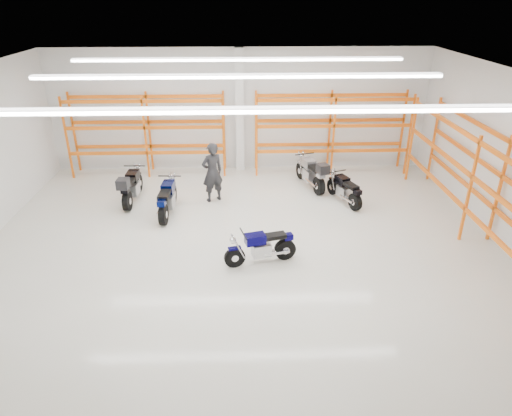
{
  "coord_description": "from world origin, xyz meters",
  "views": [
    {
      "loc": [
        0.03,
        -10.91,
        6.28
      ],
      "look_at": [
        0.42,
        0.5,
        0.83
      ],
      "focal_mm": 32.0,
      "sensor_mm": 36.0,
      "label": 1
    }
  ],
  "objects_px": {
    "motorcycle_back_d": "(345,190)",
    "motorcycle_back_a": "(131,187)",
    "motorcycle_back_b": "(167,200)",
    "motorcycle_main": "(264,247)",
    "standing_man": "(212,172)",
    "structural_column": "(240,111)",
    "motorcycle_back_c": "(312,173)"
  },
  "relations": [
    {
      "from": "structural_column",
      "to": "motorcycle_main",
      "type": "bearing_deg",
      "value": -85.27
    },
    {
      "from": "motorcycle_main",
      "to": "motorcycle_back_b",
      "type": "xyz_separation_m",
      "value": [
        -2.82,
        2.86,
        0.06
      ]
    },
    {
      "from": "structural_column",
      "to": "motorcycle_back_a",
      "type": "bearing_deg",
      "value": -139.38
    },
    {
      "from": "motorcycle_back_c",
      "to": "structural_column",
      "type": "distance_m",
      "value": 3.63
    },
    {
      "from": "structural_column",
      "to": "motorcycle_back_c",
      "type": "bearing_deg",
      "value": -39.22
    },
    {
      "from": "motorcycle_main",
      "to": "standing_man",
      "type": "xyz_separation_m",
      "value": [
        -1.47,
        3.87,
        0.55
      ]
    },
    {
      "from": "motorcycle_back_b",
      "to": "motorcycle_back_c",
      "type": "distance_m",
      "value": 5.12
    },
    {
      "from": "motorcycle_main",
      "to": "motorcycle_back_d",
      "type": "height_order",
      "value": "motorcycle_back_d"
    },
    {
      "from": "standing_man",
      "to": "structural_column",
      "type": "distance_m",
      "value": 3.32
    },
    {
      "from": "motorcycle_back_b",
      "to": "motorcycle_back_c",
      "type": "height_order",
      "value": "motorcycle_back_c"
    },
    {
      "from": "motorcycle_back_c",
      "to": "standing_man",
      "type": "height_order",
      "value": "standing_man"
    },
    {
      "from": "motorcycle_main",
      "to": "motorcycle_back_c",
      "type": "distance_m",
      "value": 5.15
    },
    {
      "from": "motorcycle_main",
      "to": "motorcycle_back_c",
      "type": "bearing_deg",
      "value": 68.08
    },
    {
      "from": "motorcycle_main",
      "to": "motorcycle_back_a",
      "type": "distance_m",
      "value": 5.57
    },
    {
      "from": "motorcycle_back_d",
      "to": "standing_man",
      "type": "distance_m",
      "value": 4.34
    },
    {
      "from": "motorcycle_main",
      "to": "motorcycle_back_b",
      "type": "height_order",
      "value": "motorcycle_back_b"
    },
    {
      "from": "motorcycle_back_d",
      "to": "standing_man",
      "type": "height_order",
      "value": "standing_man"
    },
    {
      "from": "motorcycle_back_a",
      "to": "motorcycle_back_b",
      "type": "relative_size",
      "value": 1.03
    },
    {
      "from": "motorcycle_back_b",
      "to": "motorcycle_back_d",
      "type": "height_order",
      "value": "motorcycle_back_b"
    },
    {
      "from": "motorcycle_back_b",
      "to": "motorcycle_back_a",
      "type": "bearing_deg",
      "value": 145.02
    },
    {
      "from": "motorcycle_back_b",
      "to": "standing_man",
      "type": "bearing_deg",
      "value": 37.03
    },
    {
      "from": "motorcycle_back_a",
      "to": "motorcycle_back_c",
      "type": "distance_m",
      "value": 6.12
    },
    {
      "from": "motorcycle_main",
      "to": "motorcycle_back_a",
      "type": "height_order",
      "value": "motorcycle_back_a"
    },
    {
      "from": "motorcycle_back_b",
      "to": "structural_column",
      "type": "relative_size",
      "value": 0.48
    },
    {
      "from": "motorcycle_back_a",
      "to": "motorcycle_back_b",
      "type": "bearing_deg",
      "value": -34.98
    },
    {
      "from": "motorcycle_back_c",
      "to": "standing_man",
      "type": "bearing_deg",
      "value": -165.09
    },
    {
      "from": "motorcycle_main",
      "to": "structural_column",
      "type": "bearing_deg",
      "value": 94.73
    },
    {
      "from": "motorcycle_back_a",
      "to": "structural_column",
      "type": "distance_m",
      "value": 4.98
    },
    {
      "from": "motorcycle_main",
      "to": "motorcycle_back_b",
      "type": "distance_m",
      "value": 4.01
    },
    {
      "from": "motorcycle_back_d",
      "to": "motorcycle_back_a",
      "type": "bearing_deg",
      "value": 178.03
    },
    {
      "from": "motorcycle_main",
      "to": "standing_man",
      "type": "bearing_deg",
      "value": 110.81
    },
    {
      "from": "standing_man",
      "to": "motorcycle_back_d",
      "type": "bearing_deg",
      "value": 147.25
    }
  ]
}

